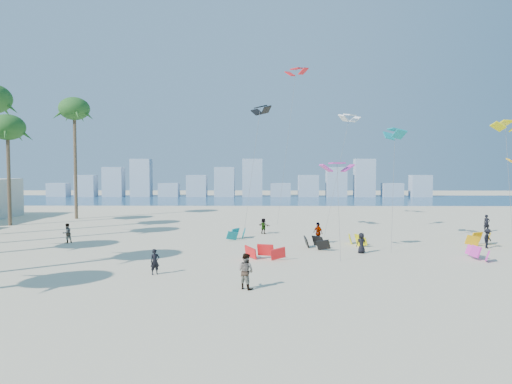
{
  "coord_description": "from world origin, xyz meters",
  "views": [
    {
      "loc": [
        3.46,
        -21.52,
        6.47
      ],
      "look_at": [
        3.0,
        16.0,
        4.5
      ],
      "focal_mm": 32.74,
      "sensor_mm": 36.0,
      "label": 1
    }
  ],
  "objects": [
    {
      "name": "ground",
      "position": [
        0.0,
        0.0,
        0.0
      ],
      "size": [
        220.0,
        220.0,
        0.0
      ],
      "primitive_type": "plane",
      "color": "beige",
      "rests_on": "ground"
    },
    {
      "name": "ocean",
      "position": [
        0.0,
        72.0,
        0.01
      ],
      "size": [
        220.0,
        220.0,
        0.0
      ],
      "primitive_type": "plane",
      "color": "navy",
      "rests_on": "ground"
    },
    {
      "name": "kitesurfer_near",
      "position": [
        -3.0,
        6.32,
        0.78
      ],
      "size": [
        0.68,
        0.61,
        1.55
      ],
      "primitive_type": "imported",
      "rotation": [
        0.0,
        0.0,
        0.54
      ],
      "color": "black",
      "rests_on": "ground"
    },
    {
      "name": "kitesurfer_mid",
      "position": [
        2.61,
        3.05,
        0.96
      ],
      "size": [
        1.18,
        1.14,
        1.92
      ],
      "primitive_type": "imported",
      "rotation": [
        0.0,
        0.0,
        2.51
      ],
      "color": "gray",
      "rests_on": "ground"
    },
    {
      "name": "kitesurfers_far",
      "position": [
        7.96,
        18.9,
        0.82
      ],
      "size": [
        40.19,
        12.49,
        1.83
      ],
      "color": "black",
      "rests_on": "ground"
    },
    {
      "name": "grounded_kites",
      "position": [
        10.85,
        15.45,
        0.45
      ],
      "size": [
        23.28,
        12.24,
        0.96
      ],
      "color": "red",
      "rests_on": "ground"
    },
    {
      "name": "flying_kites",
      "position": [
        14.51,
        21.24,
        10.64
      ],
      "size": [
        25.55,
        24.77,
        18.55
      ],
      "color": "#DB30AD",
      "rests_on": "ground"
    },
    {
      "name": "distant_skyline",
      "position": [
        -1.19,
        82.0,
        3.09
      ],
      "size": [
        85.0,
        3.0,
        8.4
      ],
      "color": "#9EADBF",
      "rests_on": "ground"
    }
  ]
}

